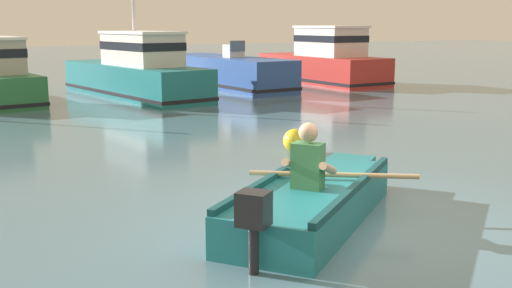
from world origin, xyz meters
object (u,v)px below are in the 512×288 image
(rowboat_with_person, at_px, (313,200))
(moored_boat_teal, at_px, (136,72))
(moored_boat_red, at_px, (324,62))
(mooring_buoy, at_px, (295,141))
(moored_boat_blue, at_px, (227,73))

(rowboat_with_person, relative_size, moored_boat_teal, 0.45)
(moored_boat_teal, relative_size, moored_boat_red, 1.16)
(mooring_buoy, bearing_deg, moored_boat_red, 56.15)
(moored_boat_teal, xyz_separation_m, mooring_buoy, (0.31, -9.64, -0.55))
(rowboat_with_person, xyz_separation_m, moored_boat_blue, (5.05, 14.55, 0.28))
(moored_boat_blue, height_order, moored_boat_red, moored_boat_red)
(rowboat_with_person, distance_m, moored_boat_teal, 13.22)
(rowboat_with_person, relative_size, moored_boat_red, 0.52)
(moored_boat_blue, bearing_deg, mooring_buoy, -106.88)
(moored_boat_blue, bearing_deg, moored_boat_red, -1.95)
(moored_boat_red, bearing_deg, rowboat_with_person, -122.04)
(moored_boat_blue, xyz_separation_m, moored_boat_red, (3.97, -0.14, 0.29))
(rowboat_with_person, bearing_deg, moored_boat_red, 57.96)
(moored_boat_blue, relative_size, moored_boat_red, 1.12)
(moored_boat_blue, bearing_deg, rowboat_with_person, -109.15)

